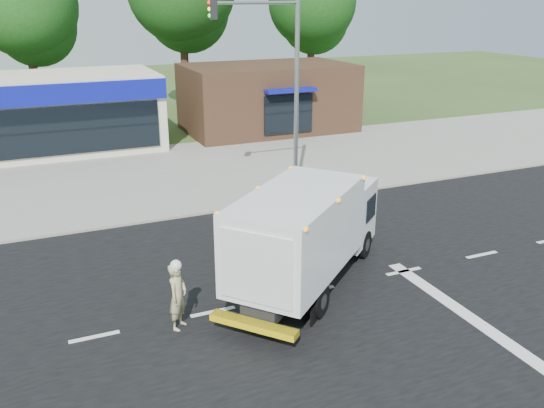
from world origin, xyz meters
The scene contains 10 objects.
ground centered at (0.00, 0.00, 0.00)m, with size 120.00×120.00×0.00m, color #385123.
road_asphalt centered at (0.00, 0.00, 0.00)m, with size 60.00×14.00×0.02m, color black.
sidewalk centered at (0.00, 8.20, 0.06)m, with size 60.00×2.40×0.12m, color gray.
parking_apron centered at (0.00, 14.00, 0.01)m, with size 60.00×9.00×0.02m, color gray.
lane_markings centered at (1.35, -1.35, 0.02)m, with size 55.20×7.00×0.01m.
ems_box_truck centered at (-0.10, 0.36, 1.75)m, with size 6.56×6.10×3.04m.
emergency_worker centered at (-3.98, -0.37, 0.91)m, with size 0.73×0.75×1.85m.
brown_storefront centered at (7.00, 19.98, 2.00)m, with size 10.00×6.70×4.00m.
traffic_signal_pole centered at (2.35, 7.60, 4.92)m, with size 3.51×0.25×8.00m.
background_trees centered at (-0.85, 28.16, 7.38)m, with size 36.77×7.39×12.10m.
Camera 1 is at (-6.80, -12.75, 7.74)m, focal length 38.00 mm.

